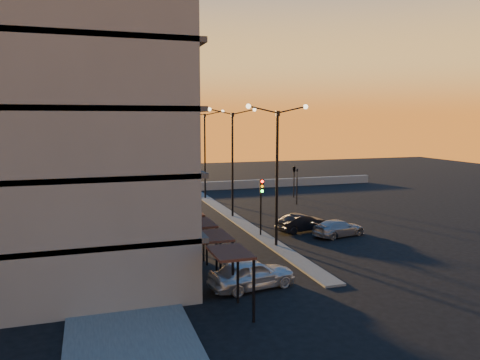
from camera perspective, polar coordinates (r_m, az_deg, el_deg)
name	(u,v)px	position (r m, az deg, el deg)	size (l,w,h in m)	color
ground	(276,247)	(31.89, 4.43, -8.12)	(120.00, 120.00, 0.00)	black
sidewalk_west	(112,244)	(33.49, -15.34, -7.50)	(5.00, 40.00, 0.12)	#4E4F4C
median	(233,217)	(41.02, -0.91, -4.49)	(1.20, 36.00, 0.12)	#4E4F4C
parapet	(210,186)	(56.66, -3.74, -0.72)	(44.00, 0.50, 1.00)	gray
building	(42,57)	(28.68, -22.98, 13.60)	(14.35, 17.08, 25.00)	slate
streetlamp_near	(277,164)	(30.86, 4.54, 1.93)	(4.32, 0.32, 9.51)	black
streetlamp_mid	(232,154)	(40.24, -0.93, 3.24)	(4.32, 0.32, 9.51)	black
streetlamp_far	(205,147)	(49.87, -4.31, 4.04)	(4.32, 0.32, 9.51)	black
traffic_light_main	(261,198)	(33.86, 2.63, -2.18)	(0.28, 0.44, 4.25)	black
signal_east_a	(297,185)	(47.22, 6.96, -0.66)	(0.13, 0.16, 3.60)	black
signal_east_b	(294,169)	(51.31, 6.62, 1.31)	(0.42, 1.99, 3.60)	black
car_hatchback	(252,274)	(24.18, 1.47, -11.34)	(1.81, 4.49, 1.53)	silver
car_sedan	(302,223)	(36.16, 7.57, -5.19)	(1.42, 4.08, 1.34)	black
car_wagon	(339,228)	(35.23, 11.95, -5.74)	(1.70, 4.17, 1.21)	#93959A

